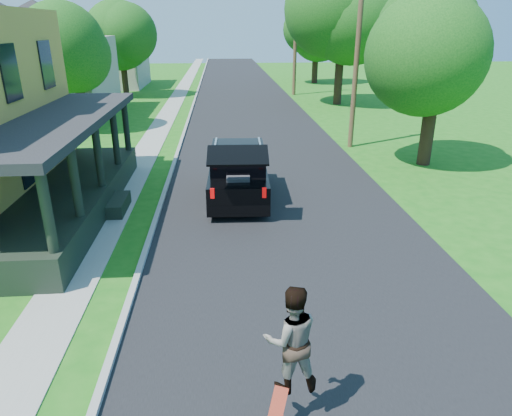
{
  "coord_description": "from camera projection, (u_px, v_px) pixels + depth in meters",
  "views": [
    {
      "loc": [
        -1.92,
        -8.16,
        5.67
      ],
      "look_at": [
        -1.08,
        3.0,
        1.18
      ],
      "focal_mm": 32.0,
      "sensor_mm": 36.0,
      "label": 1
    }
  ],
  "objects": [
    {
      "name": "ground",
      "position": [
        316.0,
        309.0,
        9.8
      ],
      "size": [
        140.0,
        140.0,
        0.0
      ],
      "primitive_type": "plane",
      "color": "#176313",
      "rests_on": "ground"
    },
    {
      "name": "street",
      "position": [
        253.0,
        124.0,
        28.31
      ],
      "size": [
        8.0,
        120.0,
        0.02
      ],
      "primitive_type": "cube",
      "color": "black",
      "rests_on": "ground"
    },
    {
      "name": "curb",
      "position": [
        187.0,
        125.0,
        28.03
      ],
      "size": [
        0.15,
        120.0,
        0.12
      ],
      "primitive_type": "cube",
      "color": "gray",
      "rests_on": "ground"
    },
    {
      "name": "sidewalk",
      "position": [
        162.0,
        125.0,
        27.92
      ],
      "size": [
        1.3,
        120.0,
        0.03
      ],
      "primitive_type": "cube",
      "color": "gray",
      "rests_on": "ground"
    },
    {
      "name": "neighbor_house_mid",
      "position": [
        40.0,
        50.0,
        29.51
      ],
      "size": [
        12.78,
        12.78,
        8.3
      ],
      "color": "#A9A695",
      "rests_on": "ground"
    },
    {
      "name": "neighbor_house_far",
      "position": [
        100.0,
        42.0,
        44.32
      ],
      "size": [
        12.78,
        12.78,
        8.3
      ],
      "color": "#A9A695",
      "rests_on": "ground"
    },
    {
      "name": "black_suv",
      "position": [
        238.0,
        173.0,
        15.83
      ],
      "size": [
        2.11,
        5.12,
        2.36
      ],
      "rotation": [
        0.0,
        0.0,
        -0.04
      ],
      "color": "black",
      "rests_on": "ground"
    },
    {
      "name": "skateboarder",
      "position": [
        291.0,
        339.0,
        6.63
      ],
      "size": [
        0.88,
        0.71,
        1.71
      ],
      "rotation": [
        0.0,
        0.0,
        3.21
      ],
      "color": "black",
      "rests_on": "ground"
    },
    {
      "name": "tree_left_mid",
      "position": [
        73.0,
        43.0,
        25.23
      ],
      "size": [
        4.7,
        4.6,
        7.15
      ],
      "rotation": [
        0.0,
        0.0,
        -0.06
      ],
      "color": "black",
      "rests_on": "ground"
    },
    {
      "name": "tree_left_far",
      "position": [
        120.0,
        33.0,
        37.78
      ],
      "size": [
        6.76,
        6.57,
        8.04
      ],
      "rotation": [
        0.0,
        0.0,
        0.32
      ],
      "color": "black",
      "rests_on": "ground"
    },
    {
      "name": "tree_right_near",
      "position": [
        439.0,
        42.0,
        18.22
      ],
      "size": [
        6.13,
        5.75,
        7.63
      ],
      "rotation": [
        0.0,
        0.0,
        0.33
      ],
      "color": "black",
      "rests_on": "ground"
    },
    {
      "name": "tree_right_mid",
      "position": [
        342.0,
        9.0,
        32.91
      ],
      "size": [
        8.72,
        8.53,
        10.53
      ],
      "rotation": [
        0.0,
        0.0,
        0.35
      ],
      "color": "black",
      "rests_on": "ground"
    },
    {
      "name": "tree_right_far",
      "position": [
        316.0,
        31.0,
        46.55
      ],
      "size": [
        6.94,
        6.56,
        8.08
      ],
      "rotation": [
        0.0,
        0.0,
        0.36
      ],
      "color": "black",
      "rests_on": "ground"
    },
    {
      "name": "utility_pole_near",
      "position": [
        358.0,
        47.0,
        21.2
      ],
      "size": [
        1.49,
        0.45,
        9.23
      ],
      "rotation": [
        0.0,
        0.0,
        0.23
      ],
      "color": "#4F3624",
      "rests_on": "ground"
    },
    {
      "name": "utility_pole_far",
      "position": [
        296.0,
        31.0,
        38.27
      ],
      "size": [
        1.84,
        0.4,
        10.24
      ],
      "rotation": [
        0.0,
        0.0,
        0.14
      ],
      "color": "#4F3624",
      "rests_on": "ground"
    }
  ]
}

